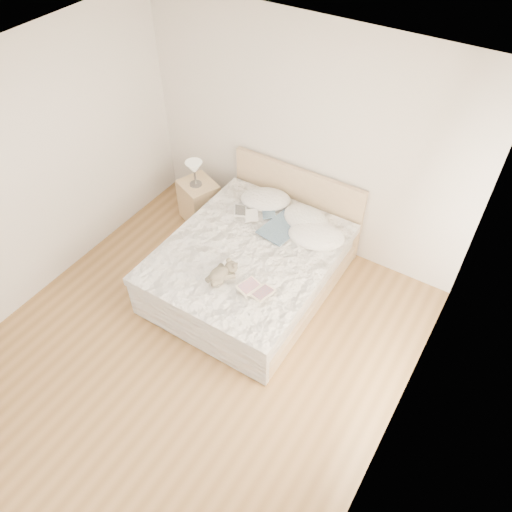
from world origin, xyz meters
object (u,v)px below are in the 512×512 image
Objects in this scene: bed at (253,264)px; childrens_book at (256,290)px; nightstand at (199,201)px; table_lamp at (194,169)px; photo_book at (246,213)px; teddy_bear at (220,278)px.

bed is 6.42× the size of childrens_book.
table_lamp is at bearing -101.08° from nightstand.
nightstand is 0.97m from photo_book.
photo_book is (-0.33, 0.37, 0.32)m from bed.
photo_book is at bearing 131.32° from bed.
photo_book is at bearing 142.17° from childrens_book.
childrens_book is 0.39m from teddy_bear.
teddy_bear is (0.34, -1.00, 0.02)m from photo_book.
photo_book and childrens_book have the same top height.
table_lamp is at bearing 149.07° from teddy_bear.
teddy_bear reaches higher than childrens_book.
nightstand is at bearing 158.43° from childrens_book.
teddy_bear is (0.01, -0.62, 0.34)m from bed.
teddy_bear is at bearing -154.76° from childrens_book.
teddy_bear is at bearing -89.39° from bed.
bed is 0.59m from photo_book.
bed is 7.09× the size of teddy_bear.
teddy_bear is at bearing -45.40° from nightstand.
table_lamp is (-1.21, 0.58, 0.49)m from bed.
childrens_book is at bearing -85.26° from photo_book.
nightstand is 1.68× the size of table_lamp.
nightstand is 0.52m from table_lamp.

